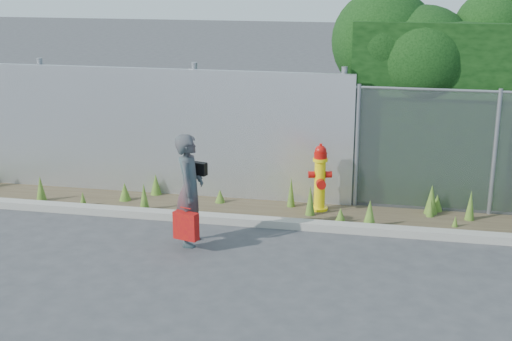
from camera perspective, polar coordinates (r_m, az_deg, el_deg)
The scene contains 8 objects.
ground at distance 9.34m, azimuth 0.10°, elevation -8.39°, with size 80.00×80.00×0.00m, color #3B3B3D.
curb at distance 10.96m, azimuth 1.96°, elevation -4.23°, with size 16.00×0.22×0.12m, color gray.
weed_strip at distance 11.55m, azimuth 2.34°, elevation -2.74°, with size 16.00×1.31×0.53m.
corrugated_fence at distance 12.66m, azimuth -11.72°, elevation 3.21°, with size 8.50×0.21×2.30m.
fire_hydrant at distance 11.52m, azimuth 5.13°, elevation -0.66°, with size 0.38×0.34×1.13m.
woman at distance 10.13m, azimuth -5.33°, elevation -1.55°, with size 0.59×0.39×1.62m, color #0F6364.
red_tote_bag at distance 10.00m, azimuth -5.62°, elevation -4.42°, with size 0.36×0.13×0.47m.
black_shoulder_bag at distance 10.20m, azimuth -4.63°, elevation 0.15°, with size 0.25×0.10×0.18m.
Camera 1 is at (1.67, -8.32, 3.92)m, focal length 50.00 mm.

